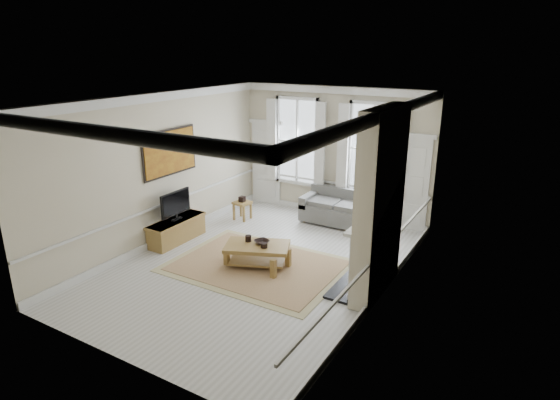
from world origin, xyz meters
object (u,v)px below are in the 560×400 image
Objects in this scene: sofa at (340,210)px; coffee_table at (257,248)px; tv_stand at (177,230)px; side_table at (242,205)px.

sofa is 1.26× the size of coffee_table.
sofa is at bearing 47.08° from tv_stand.
tv_stand is (-2.79, -3.00, -0.10)m from sofa.
sofa is 3.19m from coffee_table.
side_table is at bearing -155.90° from sofa.
sofa reaches higher than coffee_table.
coffee_table is 2.35m from tv_stand.
side_table is 0.33× the size of coffee_table.
side_table is 0.33× the size of tv_stand.
sofa is 3.86× the size of side_table.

